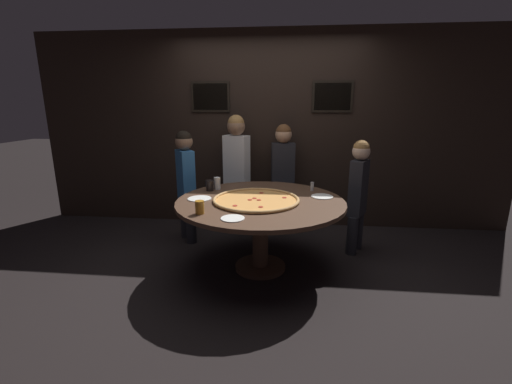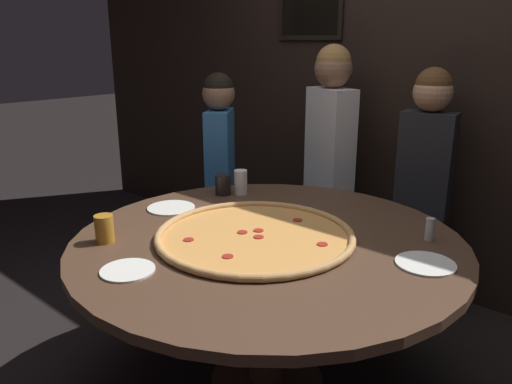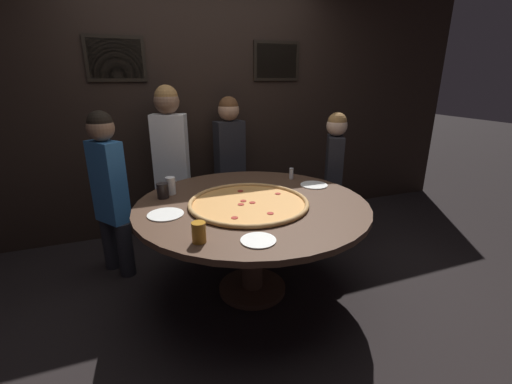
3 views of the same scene
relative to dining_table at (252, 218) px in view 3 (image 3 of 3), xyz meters
The scene contains 15 objects.
ground_plane 0.62m from the dining_table, ahead, with size 24.00×24.00×0.00m, color black.
back_wall 1.59m from the dining_table, 90.00° to the left, with size 6.40×0.08×2.60m.
dining_table is the anchor object (origin of this frame).
giant_pizza 0.15m from the dining_table, 135.76° to the right, with size 0.85×0.85×0.03m.
drink_cup_beside_pizza 0.68m from the dining_table, 143.02° to the left, with size 0.07×0.07×0.13m, color white.
drink_cup_far_right 0.71m from the dining_table, 135.31° to the right, with size 0.08×0.08×0.12m, color #BC7A23.
drink_cup_centre_back 0.69m from the dining_table, 151.21° to the left, with size 0.09×0.09×0.11m, color black.
white_plate_right_side 0.63m from the dining_table, 107.07° to the right, with size 0.20×0.20×0.01m, color white.
white_plate_far_back 0.66m from the dining_table, 16.69° to the left, with size 0.22×0.22×0.01m, color white.
white_plate_left_side 0.63m from the dining_table, behind, with size 0.24×0.24×0.01m, color white.
condiment_shaker 0.70m from the dining_table, 39.06° to the left, with size 0.04×0.04×0.10m.
diner_far_right 1.21m from the dining_table, 110.49° to the left, with size 0.40×0.27×1.53m.
diner_side_right 1.19m from the dining_table, 144.94° to the left, with size 0.30×0.35×1.36m.
diner_far_left 1.20m from the dining_table, 80.90° to the left, with size 0.37×0.21×1.41m.
diner_side_left 1.19m from the dining_table, 27.71° to the left, with size 0.25×0.34×1.29m.
Camera 3 is at (-0.80, -2.17, 1.61)m, focal length 24.00 mm.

